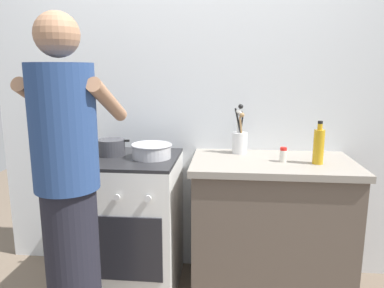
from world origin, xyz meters
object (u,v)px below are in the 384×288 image
at_px(mixing_bowl, 152,150).
at_px(spice_bottle, 283,155).
at_px(utensil_crock, 240,139).
at_px(person, 69,196).
at_px(pot, 111,147).
at_px(oil_bottle, 319,146).
at_px(stove_range, 133,223).

height_order(mixing_bowl, spice_bottle, mixing_bowl).
distance_m(mixing_bowl, spice_bottle, 0.82).
distance_m(mixing_bowl, utensil_crock, 0.59).
height_order(spice_bottle, person, person).
distance_m(pot, oil_bottle, 1.30).
xyz_separation_m(stove_range, person, (-0.13, -0.64, 0.41)).
relative_size(utensil_crock, person, 0.19).
distance_m(utensil_crock, oil_bottle, 0.51).
bearing_deg(mixing_bowl, spice_bottle, -1.40).
xyz_separation_m(oil_bottle, person, (-1.28, -0.58, -0.15)).
relative_size(mixing_bowl, spice_bottle, 2.91).
distance_m(spice_bottle, oil_bottle, 0.21).
bearing_deg(pot, utensil_crock, 9.33).
xyz_separation_m(utensil_crock, spice_bottle, (0.26, -0.21, -0.05)).
bearing_deg(utensil_crock, mixing_bowl, -161.32).
distance_m(pot, mixing_bowl, 0.28).
relative_size(stove_range, person, 0.53).
xyz_separation_m(spice_bottle, oil_bottle, (0.20, -0.03, 0.07)).
bearing_deg(utensil_crock, person, -135.24).
xyz_separation_m(pot, person, (0.01, -0.68, -0.09)).
relative_size(pot, spice_bottle, 2.76).
xyz_separation_m(mixing_bowl, spice_bottle, (0.82, -0.02, -0.01)).
relative_size(stove_range, mixing_bowl, 3.47).
bearing_deg(pot, mixing_bowl, -10.38).
bearing_deg(stove_range, utensil_crock, 14.93).
xyz_separation_m(stove_range, mixing_bowl, (0.14, -0.00, 0.50)).
distance_m(utensil_crock, spice_bottle, 0.34).
bearing_deg(mixing_bowl, person, -113.07).
height_order(pot, utensil_crock, utensil_crock).
relative_size(mixing_bowl, oil_bottle, 1.01).
bearing_deg(stove_range, mixing_bowl, -1.07).
height_order(stove_range, spice_bottle, spice_bottle).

